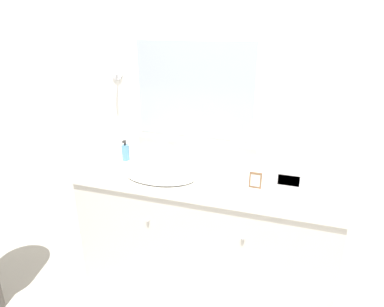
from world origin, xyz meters
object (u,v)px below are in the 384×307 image
object	(u,v)px
appliance_box	(289,177)
soap_bottle	(126,152)
picture_frame	(255,180)
sink_basin	(161,174)

from	to	relation	value
appliance_box	soap_bottle	bearing A→B (deg)	177.51
appliance_box	picture_frame	size ratio (longest dim) A/B	1.71
sink_basin	picture_frame	world-z (taller)	sink_basin
soap_bottle	appliance_box	bearing A→B (deg)	-2.49
soap_bottle	appliance_box	xyz separation A→B (m)	(1.30, -0.06, -0.01)
soap_bottle	picture_frame	xyz separation A→B (m)	(1.09, -0.18, -0.01)
soap_bottle	appliance_box	world-z (taller)	soap_bottle
soap_bottle	picture_frame	bearing A→B (deg)	-9.47
sink_basin	soap_bottle	bearing A→B (deg)	152.51
soap_bottle	picture_frame	world-z (taller)	soap_bottle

